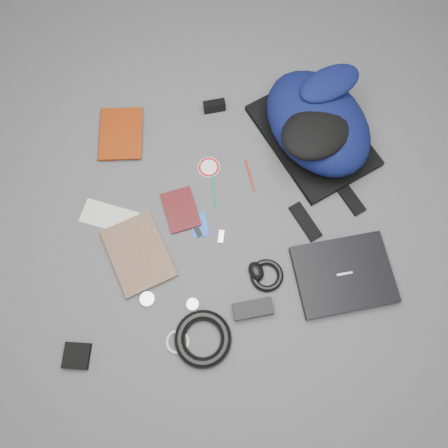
{
  "coord_description": "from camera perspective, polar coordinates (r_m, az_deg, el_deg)",
  "views": [
    {
      "loc": [
        -0.06,
        -0.51,
        1.6
      ],
      "look_at": [
        0.0,
        0.0,
        0.02
      ],
      "focal_mm": 35.0,
      "sensor_mm": 36.0,
      "label": 1
    }
  ],
  "objects": [
    {
      "name": "envelope",
      "position": [
        1.75,
        -14.75,
        0.89
      ],
      "size": [
        0.24,
        0.18,
        0.0
      ],
      "primitive_type": "cube",
      "rotation": [
        0.0,
        0.0,
        -0.41
      ],
      "color": "silver",
      "rests_on": "ground"
    },
    {
      "name": "laptop",
      "position": [
        1.67,
        15.34,
        -6.39
      ],
      "size": [
        0.36,
        0.29,
        0.03
      ],
      "primitive_type": "cube",
      "rotation": [
        0.0,
        0.0,
        0.07
      ],
      "color": "black",
      "rests_on": "ground"
    },
    {
      "name": "headphone_right",
      "position": [
        1.61,
        -4.12,
        -10.41
      ],
      "size": [
        0.06,
        0.06,
        0.01
      ],
      "primitive_type": "cylinder",
      "rotation": [
        0.0,
        0.0,
        -0.3
      ],
      "color": "#ACACAE",
      "rests_on": "ground"
    },
    {
      "name": "comic_book",
      "position": [
        1.68,
        -14.34,
        -5.22
      ],
      "size": [
        0.28,
        0.33,
        0.02
      ],
      "primitive_type": "imported",
      "rotation": [
        0.0,
        0.0,
        0.32
      ],
      "color": "#C77E0E",
      "rests_on": "ground"
    },
    {
      "name": "ground",
      "position": [
        1.68,
        0.0,
        -0.21
      ],
      "size": [
        4.0,
        4.0,
        0.0
      ],
      "primitive_type": "plane",
      "color": "#4F4F51",
      "rests_on": "ground"
    },
    {
      "name": "usb_silver",
      "position": [
        1.66,
        -0.38,
        -1.66
      ],
      "size": [
        0.03,
        0.05,
        0.01
      ],
      "primitive_type": "cube",
      "rotation": [
        0.0,
        0.0,
        -0.25
      ],
      "color": "#B4B5B7",
      "rests_on": "ground"
    },
    {
      "name": "dvd_case",
      "position": [
        1.7,
        -5.66,
        1.86
      ],
      "size": [
        0.15,
        0.19,
        0.01
      ],
      "primitive_type": "cube",
      "rotation": [
        0.0,
        0.0,
        0.19
      ],
      "color": "#3B0B0C",
      "rests_on": "ground"
    },
    {
      "name": "cable_coil",
      "position": [
        1.63,
        5.6,
        -6.69
      ],
      "size": [
        0.13,
        0.13,
        0.02
      ],
      "primitive_type": "torus",
      "rotation": [
        0.0,
        0.0,
        -0.04
      ],
      "color": "black",
      "rests_on": "ground"
    },
    {
      "name": "sticker_disc",
      "position": [
        1.77,
        -1.99,
        7.42
      ],
      "size": [
        0.11,
        0.11,
        0.0
      ],
      "primitive_type": "cylinder",
      "rotation": [
        0.0,
        0.0,
        -0.28
      ],
      "color": "white",
      "rests_on": "ground"
    },
    {
      "name": "id_badge",
      "position": [
        1.68,
        -3.22,
        -0.15
      ],
      "size": [
        0.06,
        0.1,
        0.0
      ],
      "primitive_type": "cube",
      "rotation": [
        0.0,
        0.0,
        0.03
      ],
      "color": "blue",
      "rests_on": "ground"
    },
    {
      "name": "mouse",
      "position": [
        1.62,
        4.21,
        -6.17
      ],
      "size": [
        0.07,
        0.09,
        0.04
      ],
      "primitive_type": "ellipsoid",
      "rotation": [
        0.0,
        0.0,
        0.28
      ],
      "color": "black",
      "rests_on": "ground"
    },
    {
      "name": "compact_camera",
      "position": [
        1.88,
        -1.28,
        15.14
      ],
      "size": [
        0.09,
        0.04,
        0.05
      ],
      "primitive_type": "cube",
      "rotation": [
        0.0,
        0.0,
        0.08
      ],
      "color": "black",
      "rests_on": "ground"
    },
    {
      "name": "power_cord_coil",
      "position": [
        1.58,
        -2.76,
        -14.74
      ],
      "size": [
        0.22,
        0.22,
        0.04
      ],
      "primitive_type": "torus",
      "rotation": [
        0.0,
        0.0,
        0.09
      ],
      "color": "black",
      "rests_on": "ground"
    },
    {
      "name": "white_cable_coil",
      "position": [
        1.6,
        -6.09,
        -15.05
      ],
      "size": [
        0.09,
        0.09,
        0.01
      ],
      "primitive_type": "torus",
      "rotation": [
        0.0,
        0.0,
        0.04
      ],
      "color": "silver",
      "rests_on": "ground"
    },
    {
      "name": "pen_red",
      "position": [
        1.76,
        3.37,
        6.46
      ],
      "size": [
        0.03,
        0.14,
        0.01
      ],
      "primitive_type": "cylinder",
      "rotation": [
        1.57,
        0.0,
        0.12
      ],
      "color": "#9F2C0C",
      "rests_on": "ground"
    },
    {
      "name": "power_brick",
      "position": [
        1.6,
        3.8,
        -11.01
      ],
      "size": [
        0.15,
        0.07,
        0.04
      ],
      "primitive_type": "cube",
      "rotation": [
        0.0,
        0.0,
        0.06
      ],
      "color": "black",
      "rests_on": "ground"
    },
    {
      "name": "textbook_red",
      "position": [
        1.9,
        -15.99,
        11.16
      ],
      "size": [
        0.2,
        0.25,
        0.03
      ],
      "primitive_type": "imported",
      "rotation": [
        0.0,
        0.0,
        -0.09
      ],
      "color": "maroon",
      "rests_on": "ground"
    },
    {
      "name": "pouch",
      "position": [
        1.67,
        -18.68,
        -15.99
      ],
      "size": [
        0.1,
        0.1,
        0.02
      ],
      "primitive_type": "cube",
      "rotation": [
        0.0,
        0.0,
        -0.18
      ],
      "color": "black",
      "rests_on": "ground"
    },
    {
      "name": "usb_black",
      "position": [
        1.67,
        -3.54,
        -0.75
      ],
      "size": [
        0.04,
        0.06,
        0.01
      ],
      "primitive_type": "cube",
      "rotation": [
        0.0,
        0.0,
        0.34
      ],
      "color": "black",
      "rests_on": "ground"
    },
    {
      "name": "backpack",
      "position": [
        1.77,
        12.14,
        12.83
      ],
      "size": [
        0.56,
        0.65,
        0.23
      ],
      "primitive_type": null,
      "rotation": [
        0.0,
        0.0,
        0.41
      ],
      "color": "black",
      "rests_on": "ground"
    },
    {
      "name": "headphone_left",
      "position": [
        1.63,
        -9.99,
        -9.63
      ],
      "size": [
        0.06,
        0.06,
        0.01
      ],
      "primitive_type": "cylinder",
      "rotation": [
        0.0,
        0.0,
        -0.21
      ],
      "color": "silver",
      "rests_on": "ground"
    },
    {
      "name": "pen_teal",
      "position": [
        1.73,
        -1.35,
        4.37
      ],
      "size": [
        0.01,
        0.14,
        0.01
      ],
      "primitive_type": "cylinder",
      "rotation": [
        1.57,
        0.0,
        -0.04
      ],
      "color": "#0E7F71",
      "rests_on": "ground"
    }
  ]
}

